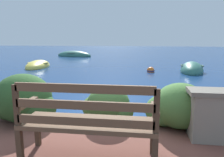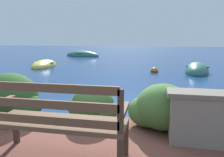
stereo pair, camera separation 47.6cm
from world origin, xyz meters
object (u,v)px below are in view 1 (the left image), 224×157
object	(u,v)px
rowboat_far	(74,56)
mooring_buoy	(151,71)
park_bench	(87,120)
rowboat_nearest	(192,70)
rowboat_mid	(38,66)

from	to	relation	value
rowboat_far	mooring_buoy	size ratio (longest dim) A/B	8.75
rowboat_far	park_bench	bearing A→B (deg)	-57.66
rowboat_nearest	rowboat_mid	bearing A→B (deg)	96.02
rowboat_mid	rowboat_far	xyz separation A→B (m)	(-0.18, 7.18, 0.01)
rowboat_nearest	mooring_buoy	size ratio (longest dim) A/B	6.09
park_bench	rowboat_mid	world-z (taller)	park_bench
park_bench	mooring_buoy	xyz separation A→B (m)	(1.02, 8.24, -0.64)
park_bench	rowboat_nearest	world-z (taller)	park_bench
park_bench	rowboat_nearest	bearing A→B (deg)	76.33
park_bench	mooring_buoy	bearing A→B (deg)	88.53
mooring_buoy	rowboat_far	bearing A→B (deg)	127.99
park_bench	rowboat_mid	bearing A→B (deg)	124.85
rowboat_mid	rowboat_far	distance (m)	7.18
rowboat_far	rowboat_nearest	bearing A→B (deg)	-29.16
park_bench	rowboat_nearest	size ratio (longest dim) A/B	0.64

